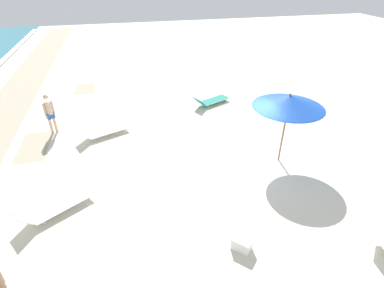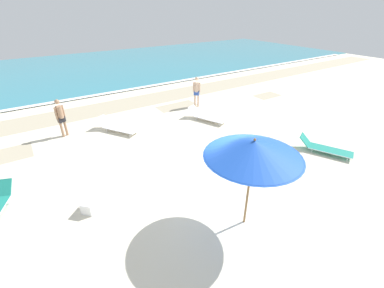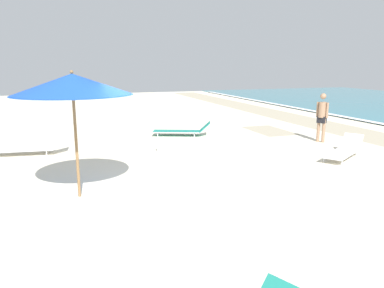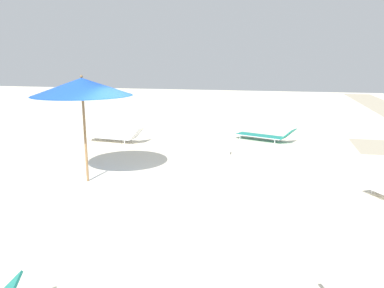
{
  "view_description": "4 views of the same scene",
  "coord_description": "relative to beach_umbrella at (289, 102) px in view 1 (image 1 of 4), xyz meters",
  "views": [
    {
      "loc": [
        -8.59,
        3.43,
        6.39
      ],
      "look_at": [
        -0.16,
        1.41,
        1.04
      ],
      "focal_mm": 28.0,
      "sensor_mm": 36.0,
      "label": 1
    },
    {
      "loc": [
        -4.52,
        -5.48,
        5.4
      ],
      "look_at": [
        -0.05,
        1.28,
        0.97
      ],
      "focal_mm": 24.0,
      "sensor_mm": 36.0,
      "label": 2
    },
    {
      "loc": [
        7.59,
        -2.03,
        2.76
      ],
      "look_at": [
        -0.59,
        0.75,
        0.92
      ],
      "focal_mm": 35.0,
      "sensor_mm": 36.0,
      "label": 3
    },
    {
      "loc": [
        7.82,
        2.82,
        3.0
      ],
      "look_at": [
        -0.7,
        0.77,
        1.03
      ],
      "focal_mm": 35.0,
      "sensor_mm": 36.0,
      "label": 4
    }
  ],
  "objects": [
    {
      "name": "beachgoer_shoreline_child",
      "position": [
        4.14,
        8.44,
        -1.36
      ],
      "size": [
        0.33,
        0.36,
        1.76
      ],
      "rotation": [
        0.0,
        0.0,
        5.43
      ],
      "color": "beige",
      "rests_on": "ground_plane"
    },
    {
      "name": "sun_lounger_beside_umbrella",
      "position": [
        -0.98,
        7.7,
        -2.15
      ],
      "size": [
        1.64,
        2.11,
        0.6
      ],
      "rotation": [
        0.0,
        0.0,
        0.56
      ],
      "color": "white",
      "rests_on": "ground_plane"
    },
    {
      "name": "ground_plane",
      "position": [
        0.36,
        1.87,
        -2.44
      ],
      "size": [
        60.0,
        60.0,
        0.16
      ],
      "color": "beige"
    },
    {
      "name": "cooler_box",
      "position": [
        -3.48,
        2.85,
        -2.18
      ],
      "size": [
        0.6,
        0.6,
        0.37
      ],
      "rotation": [
        0.0,
        0.0,
        0.77
      ],
      "color": "white",
      "rests_on": "ground_plane"
    },
    {
      "name": "sun_lounger_under_umbrella",
      "position": [
        5.45,
        1.02,
        -2.15
      ],
      "size": [
        1.41,
        2.11,
        0.57
      ],
      "rotation": [
        0.0,
        0.0,
        0.44
      ],
      "color": "#1E8475",
      "rests_on": "ground_plane"
    },
    {
      "name": "sun_lounger_mid_beach_solo",
      "position": [
        3.38,
        6.4,
        -2.15
      ],
      "size": [
        1.36,
        2.17,
        0.59
      ],
      "rotation": [
        0.0,
        0.0,
        0.39
      ],
      "color": "white",
      "rests_on": "ground_plane"
    },
    {
      "name": "beach_umbrella",
      "position": [
        0.0,
        0.0,
        0.0
      ],
      "size": [
        2.42,
        2.42,
        2.65
      ],
      "color": "olive",
      "rests_on": "ground_plane"
    }
  ]
}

